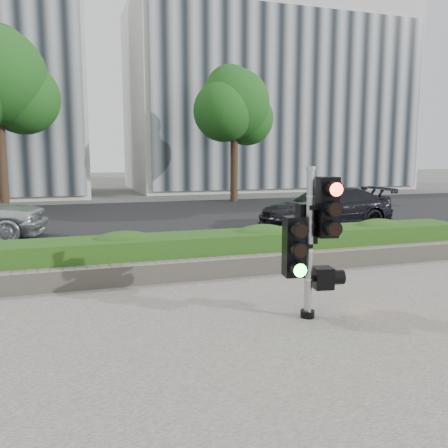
% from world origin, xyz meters
% --- Properties ---
extents(ground, '(120.00, 120.00, 0.00)m').
position_xyz_m(ground, '(0.00, 0.00, 0.00)').
color(ground, '#51514C').
rests_on(ground, ground).
extents(sidewalk, '(16.00, 11.00, 0.03)m').
position_xyz_m(sidewalk, '(0.00, -2.50, 0.01)').
color(sidewalk, '#9E9389').
rests_on(sidewalk, ground).
extents(road, '(60.00, 13.00, 0.02)m').
position_xyz_m(road, '(0.00, 10.00, 0.01)').
color(road, black).
rests_on(road, ground).
extents(curb, '(60.00, 0.25, 0.12)m').
position_xyz_m(curb, '(0.00, 3.15, 0.06)').
color(curb, gray).
rests_on(curb, ground).
extents(stone_wall, '(12.00, 0.32, 0.34)m').
position_xyz_m(stone_wall, '(0.00, 1.90, 0.20)').
color(stone_wall, gray).
rests_on(stone_wall, sidewalk).
extents(hedge, '(12.00, 1.00, 0.68)m').
position_xyz_m(hedge, '(0.00, 2.55, 0.37)').
color(hedge, '#417925').
rests_on(hedge, sidewalk).
extents(building_right, '(18.00, 10.00, 12.00)m').
position_xyz_m(building_right, '(11.00, 25.00, 6.00)').
color(building_right, '#B7B7B2').
rests_on(building_right, ground).
extents(tree_right, '(4.10, 3.58, 6.53)m').
position_xyz_m(tree_right, '(5.48, 15.55, 4.48)').
color(tree_right, black).
rests_on(tree_right, ground).
extents(traffic_signal, '(0.72, 0.56, 2.01)m').
position_xyz_m(traffic_signal, '(0.90, -0.51, 1.14)').
color(traffic_signal, black).
rests_on(traffic_signal, sidewalk).
extents(car_dark, '(4.31, 1.94, 1.23)m').
position_xyz_m(car_dark, '(5.28, 6.59, 0.63)').
color(car_dark, black).
rests_on(car_dark, road).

